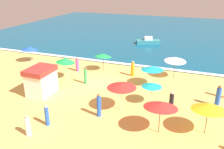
{
  "coord_description": "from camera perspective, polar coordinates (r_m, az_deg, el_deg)",
  "views": [
    {
      "loc": [
        9.17,
        -19.9,
        9.61
      ],
      "look_at": [
        1.39,
        0.78,
        0.8
      ],
      "focal_mm": 37.8,
      "sensor_mm": 36.0,
      "label": 1
    }
  ],
  "objects": [
    {
      "name": "beach_umbrella_8",
      "position": [
        19.46,
        9.63,
        -2.47
      ],
      "size": [
        1.85,
        1.86,
        1.91
      ],
      "color": "silver",
      "rests_on": "ground_plane"
    },
    {
      "name": "beach_umbrella_3",
      "position": [
        15.7,
        11.71,
        -7.2
      ],
      "size": [
        2.43,
        2.46,
        2.45
      ],
      "color": "#4C3823",
      "rests_on": "ground_plane"
    },
    {
      "name": "beachgoer_12",
      "position": [
        23.5,
        -6.47,
        -0.24
      ],
      "size": [
        0.43,
        0.43,
        1.79
      ],
      "color": "green",
      "rests_on": "ground_plane"
    },
    {
      "name": "beach_umbrella_6",
      "position": [
        25.33,
        15.07,
        3.62
      ],
      "size": [
        3.0,
        3.01,
        2.34
      ],
      "color": "#4C3823",
      "rests_on": "ground_plane"
    },
    {
      "name": "beachgoer_6",
      "position": [
        27.01,
        -8.4,
        2.34
      ],
      "size": [
        0.51,
        0.51,
        1.62
      ],
      "color": "#D84CA5",
      "rests_on": "ground_plane"
    },
    {
      "name": "beach_umbrella_7",
      "position": [
        22.95,
        9.75,
        1.56
      ],
      "size": [
        3.09,
        3.09,
        2.05
      ],
      "color": "silver",
      "rests_on": "ground_plane"
    },
    {
      "name": "beachgoer_1",
      "position": [
        17.85,
        -3.18,
        -7.48
      ],
      "size": [
        0.45,
        0.45,
        1.89
      ],
      "color": "blue",
      "rests_on": "ground_plane"
    },
    {
      "name": "beachgoer_4",
      "position": [
        21.02,
        24.3,
        -4.88
      ],
      "size": [
        0.53,
        0.53,
        1.87
      ],
      "color": "blue",
      "rests_on": "ground_plane"
    },
    {
      "name": "beachgoer_9",
      "position": [
        17.45,
        -15.48,
        -9.48
      ],
      "size": [
        0.41,
        0.41,
        1.64
      ],
      "color": "blue",
      "rests_on": "ground_plane"
    },
    {
      "name": "beachgoer_11",
      "position": [
        25.41,
        5.03,
        1.35
      ],
      "size": [
        0.5,
        0.5,
        1.7
      ],
      "color": "orange",
      "rests_on": "ground_plane"
    },
    {
      "name": "wave_breaker_foam",
      "position": [
        29.34,
        1.26,
        2.83
      ],
      "size": [
        57.0,
        0.7,
        0.01
      ],
      "primitive_type": "cube",
      "color": "white",
      "rests_on": "ocean_water"
    },
    {
      "name": "beachgoer_10",
      "position": [
        16.82,
        -19.72,
        -11.67
      ],
      "size": [
        0.47,
        0.47,
        1.52
      ],
      "color": "white",
      "rests_on": "ground_plane"
    },
    {
      "name": "beach_umbrella_2",
      "position": [
        26.43,
        -2.14,
        4.71
      ],
      "size": [
        2.61,
        2.62,
        2.15
      ],
      "color": "#4C3823",
      "rests_on": "ground_plane"
    },
    {
      "name": "small_boat_0",
      "position": [
        39.0,
        8.72,
        7.96
      ],
      "size": [
        3.97,
        2.7,
        1.14
      ],
      "color": "teal",
      "rests_on": "ocean_water"
    },
    {
      "name": "beach_umbrella_1",
      "position": [
        24.48,
        -11.19,
        3.43
      ],
      "size": [
        2.46,
        2.44,
        2.43
      ],
      "color": "silver",
      "rests_on": "ground_plane"
    },
    {
      "name": "ground_plane",
      "position": [
        23.92,
        -3.78,
        -1.99
      ],
      "size": [
        60.0,
        60.0,
        0.0
      ],
      "primitive_type": "plane",
      "color": "#EDBC60"
    },
    {
      "name": "lifeguard_cabana",
      "position": [
        22.02,
        -16.75,
        -1.46
      ],
      "size": [
        1.99,
        2.68,
        2.5
      ],
      "color": "white",
      "rests_on": "ground_plane"
    },
    {
      "name": "beach_umbrella_5",
      "position": [
        31.38,
        -19.27,
        5.98
      ],
      "size": [
        2.7,
        2.72,
        2.03
      ],
      "color": "silver",
      "rests_on": "ground_plane"
    },
    {
      "name": "ocean_water",
      "position": [
        49.69,
        9.76,
        10.34
      ],
      "size": [
        60.0,
        44.0,
        0.1
      ],
      "primitive_type": "cube",
      "color": "#0F567A",
      "rests_on": "ground_plane"
    },
    {
      "name": "beachgoer_7",
      "position": [
        19.27,
        14.18,
        -6.26
      ],
      "size": [
        0.47,
        0.47,
        1.64
      ],
      "color": "black",
      "rests_on": "ground_plane"
    },
    {
      "name": "beach_umbrella_9",
      "position": [
        16.56,
        22.38,
        -7.27
      ],
      "size": [
        2.85,
        2.87,
        2.33
      ],
      "color": "#4C3823",
      "rests_on": "ground_plane"
    },
    {
      "name": "beach_umbrella_4",
      "position": [
        18.05,
        2.35,
        -2.7
      ],
      "size": [
        2.99,
        2.98,
        2.33
      ],
      "color": "silver",
      "rests_on": "ground_plane"
    }
  ]
}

